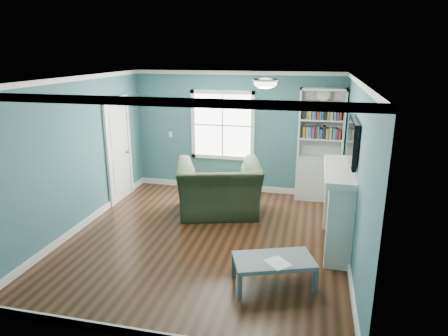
# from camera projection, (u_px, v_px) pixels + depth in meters

# --- Properties ---
(floor) EXTENTS (5.00, 5.00, 0.00)m
(floor) POSITION_uv_depth(u_px,v_px,m) (206.00, 238.00, 6.63)
(floor) COLOR black
(floor) RESTS_ON ground
(room_walls) EXTENTS (5.00, 5.00, 5.00)m
(room_walls) POSITION_uv_depth(u_px,v_px,m) (205.00, 146.00, 6.18)
(room_walls) COLOR #366B6F
(room_walls) RESTS_ON ground
(trim) EXTENTS (4.50, 5.00, 2.60)m
(trim) POSITION_uv_depth(u_px,v_px,m) (205.00, 167.00, 6.28)
(trim) COLOR white
(trim) RESTS_ON ground
(window) EXTENTS (1.40, 0.06, 1.50)m
(window) POSITION_uv_depth(u_px,v_px,m) (223.00, 125.00, 8.61)
(window) COLOR white
(window) RESTS_ON room_walls
(bookshelf) EXTENTS (0.90, 0.35, 2.31)m
(bookshelf) POSITION_uv_depth(u_px,v_px,m) (319.00, 156.00, 8.14)
(bookshelf) COLOR silver
(bookshelf) RESTS_ON ground
(fireplace) EXTENTS (0.44, 1.58, 1.30)m
(fireplace) POSITION_uv_depth(u_px,v_px,m) (338.00, 209.00, 6.19)
(fireplace) COLOR black
(fireplace) RESTS_ON ground
(tv) EXTENTS (0.06, 1.10, 0.65)m
(tv) POSITION_uv_depth(u_px,v_px,m) (353.00, 141.00, 5.86)
(tv) COLOR black
(tv) RESTS_ON fireplace
(door) EXTENTS (0.12, 0.98, 2.17)m
(door) POSITION_uv_depth(u_px,v_px,m) (119.00, 149.00, 8.11)
(door) COLOR silver
(door) RESTS_ON ground
(ceiling_fixture) EXTENTS (0.38, 0.38, 0.15)m
(ceiling_fixture) POSITION_uv_depth(u_px,v_px,m) (265.00, 83.00, 5.81)
(ceiling_fixture) COLOR white
(ceiling_fixture) RESTS_ON room_walls
(light_switch) EXTENTS (0.08, 0.01, 0.12)m
(light_switch) POSITION_uv_depth(u_px,v_px,m) (171.00, 134.00, 8.94)
(light_switch) COLOR white
(light_switch) RESTS_ON room_walls
(recliner) EXTENTS (1.74, 1.37, 1.33)m
(recliner) POSITION_uv_depth(u_px,v_px,m) (219.00, 180.00, 7.49)
(recliner) COLOR black
(recliner) RESTS_ON ground
(coffee_table) EXTENTS (1.17, 0.89, 0.38)m
(coffee_table) POSITION_uv_depth(u_px,v_px,m) (274.00, 262.00, 5.24)
(coffee_table) COLOR #4A4F59
(coffee_table) RESTS_ON ground
(paper_sheet) EXTENTS (0.39, 0.40, 0.00)m
(paper_sheet) POSITION_uv_depth(u_px,v_px,m) (278.00, 263.00, 5.12)
(paper_sheet) COLOR white
(paper_sheet) RESTS_ON coffee_table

